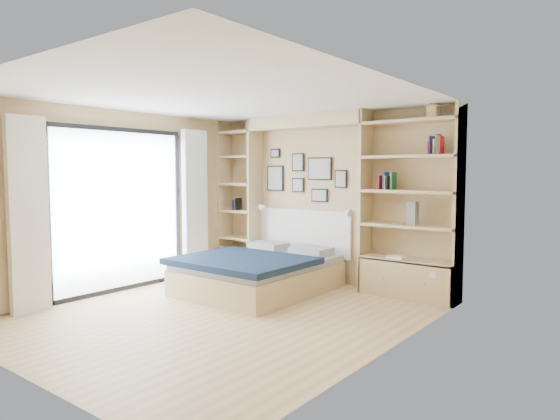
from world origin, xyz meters
The scene contains 9 objects.
ground centered at (0.00, 0.00, 0.00)m, with size 4.50×4.50×0.00m, color #E0BA8C.
room_shell centered at (-0.39, 1.52, 1.08)m, with size 4.50×4.50×4.50m.
bed centered at (-0.45, 1.17, 0.27)m, with size 1.70×2.12×1.07m.
photo_gallery centered at (-0.45, 2.22, 1.60)m, with size 1.48×0.02×0.82m.
reading_lamps centered at (-0.30, 2.00, 1.10)m, with size 1.92×0.12×0.15m.
shelf_decor centered at (1.11, 2.07, 1.70)m, with size 3.49×0.23×2.03m.
deck centered at (-3.60, 0.00, 0.00)m, with size 3.20×4.00×0.05m, color #6E5E51.
deck_chair centered at (-3.44, 0.72, 0.36)m, with size 0.55×0.80×0.75m.
shipping_container centered at (-11.43, 2.94, 1.13)m, with size 2.16×5.40×2.25m, color navy.
Camera 1 is at (3.97, -4.06, 1.66)m, focal length 32.00 mm.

